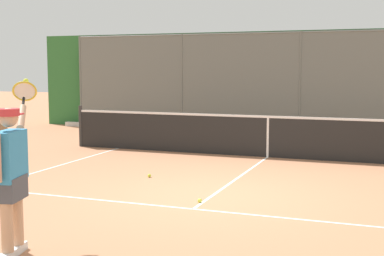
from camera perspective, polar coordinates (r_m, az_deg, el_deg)
name	(u,v)px	position (r m, az deg, el deg)	size (l,w,h in m)	color
ground_plane	(213,195)	(8.83, 2.22, -7.09)	(60.00, 60.00, 0.00)	#B27551
court_line_markings	(186,214)	(7.72, -0.67, -9.05)	(7.81, 8.98, 0.01)	white
fence_backdrop	(303,83)	(17.34, 11.62, 4.66)	(18.32, 1.37, 3.18)	slate
tennis_net	(268,136)	(12.55, 7.98, -0.83)	(10.03, 0.09, 1.07)	#2D2D2D
tennis_player	(11,170)	(6.19, -18.52, -4.25)	(0.70, 1.28, 1.92)	silver
tennis_ball_near_baseline	(200,201)	(8.35, 0.82, -7.64)	(0.07, 0.07, 0.07)	#D6E042
tennis_ball_near_net	(149,176)	(10.26, -4.51, -5.01)	(0.07, 0.07, 0.07)	#C1D138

